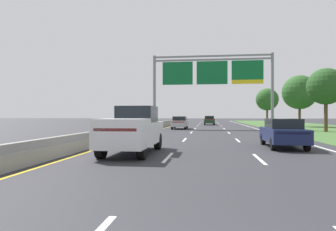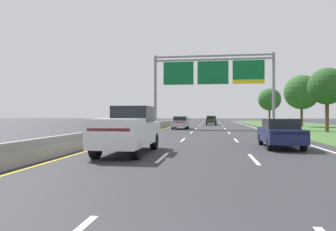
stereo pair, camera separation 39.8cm
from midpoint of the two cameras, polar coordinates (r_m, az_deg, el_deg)
The scene contains 12 objects.
ground_plane at distance 37.20m, azimuth 8.21°, elevation -2.59°, with size 220.00×220.00×0.00m, color #2B2B30.
lane_striping at distance 36.75m, azimuth 8.21°, elevation -2.62°, with size 11.96×106.00×0.01m.
grass_verge_right at distance 39.73m, azimuth 28.78°, elevation -2.42°, with size 14.00×110.00×0.02m, color #3D602D.
median_barrier_concrete at distance 37.77m, azimuth -1.86°, elevation -2.01°, with size 0.60×110.00×0.85m.
overhead_sign_gantry at distance 39.05m, azimuth 8.66°, elevation 7.32°, with size 15.06×0.42×9.39m.
pickup_truck_white at distance 14.29m, azimuth -6.56°, elevation -2.70°, with size 2.05×5.42×2.20m.
car_darkgreen_centre_lane_sedan at distance 53.89m, azimuth 8.25°, elevation -0.87°, with size 1.85×4.41×1.57m.
car_silver_left_lane_sedan at distance 38.17m, azimuth 2.66°, elevation -1.29°, with size 1.82×4.40×1.57m.
car_navy_right_lane_sedan at distance 17.68m, azimuth 20.78°, elevation -3.00°, with size 1.88×4.42×1.57m.
roadside_tree_mid at distance 35.41m, azimuth 27.81°, elevation 4.81°, with size 3.76×3.76×6.58m.
roadside_tree_far at distance 49.73m, azimuth 23.86°, elevation 3.99°, with size 5.09×5.09×7.67m.
roadside_tree_distant at distance 62.43m, azimuth 18.57°, elevation 2.86°, with size 4.32×4.32×6.91m.
Camera 2 is at (0.20, -2.13, 1.79)m, focal length 32.71 mm.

